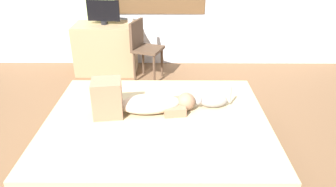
{
  "coord_description": "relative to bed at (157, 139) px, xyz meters",
  "views": [
    {
      "loc": [
        0.21,
        -2.38,
        1.9
      ],
      "look_at": [
        0.2,
        0.23,
        0.59
      ],
      "focal_mm": 33.41,
      "sensor_mm": 36.0,
      "label": 1
    }
  ],
  "objects": [
    {
      "name": "cat",
      "position": [
        0.52,
        0.21,
        0.29
      ],
      "size": [
        0.36,
        0.13,
        0.21
      ],
      "color": "gray",
      "rests_on": "bed"
    },
    {
      "name": "tv_monitor",
      "position": [
        -0.85,
        2.16,
        0.71
      ],
      "size": [
        0.48,
        0.1,
        0.35
      ],
      "color": "black",
      "rests_on": "desk"
    },
    {
      "name": "person_lying",
      "position": [
        -0.16,
        0.1,
        0.34
      ],
      "size": [
        0.94,
        0.37,
        0.34
      ],
      "color": "#CCB299",
      "rests_on": "bed"
    },
    {
      "name": "ground_plane",
      "position": [
        -0.1,
        -0.03,
        -0.22
      ],
      "size": [
        16.0,
        16.0,
        0.0
      ],
      "primitive_type": "plane",
      "color": "brown"
    },
    {
      "name": "cup",
      "position": [
        -0.47,
        2.25,
        0.56
      ],
      "size": [
        0.08,
        0.08,
        0.08
      ],
      "primitive_type": "cylinder",
      "color": "white",
      "rests_on": "desk"
    },
    {
      "name": "bed",
      "position": [
        0.0,
        0.0,
        0.0
      ],
      "size": [
        2.04,
        1.7,
        0.44
      ],
      "color": "brown",
      "rests_on": "ground"
    },
    {
      "name": "desk",
      "position": [
        -0.86,
        2.16,
        0.15
      ],
      "size": [
        0.9,
        0.56,
        0.74
      ],
      "color": "#997A56",
      "rests_on": "ground"
    },
    {
      "name": "chair_by_desk",
      "position": [
        -0.26,
        1.88,
        0.29
      ],
      "size": [
        0.49,
        0.49,
        0.86
      ],
      "color": "#4C3828",
      "rests_on": "ground"
    }
  ]
}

